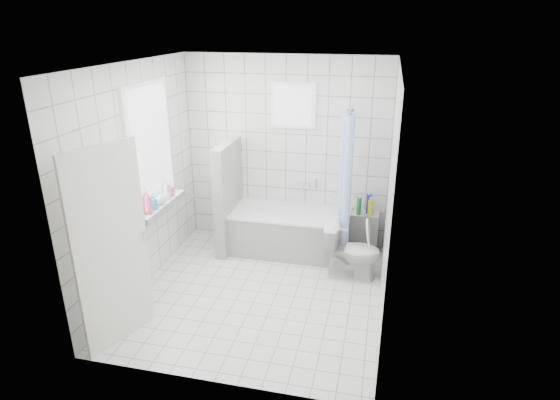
# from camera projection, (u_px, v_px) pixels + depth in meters

# --- Properties ---
(ground) EXTENTS (3.00, 3.00, 0.00)m
(ground) POSITION_uv_depth(u_px,v_px,m) (259.00, 292.00, 5.52)
(ground) COLOR white
(ground) RESTS_ON ground
(ceiling) EXTENTS (3.00, 3.00, 0.00)m
(ceiling) POSITION_uv_depth(u_px,v_px,m) (254.00, 64.00, 4.58)
(ceiling) COLOR white
(ceiling) RESTS_ON ground
(wall_back) EXTENTS (2.80, 0.02, 2.60)m
(wall_back) POSITION_uv_depth(u_px,v_px,m) (286.00, 152.00, 6.41)
(wall_back) COLOR white
(wall_back) RESTS_ON ground
(wall_front) EXTENTS (2.80, 0.02, 2.60)m
(wall_front) POSITION_uv_depth(u_px,v_px,m) (205.00, 251.00, 3.68)
(wall_front) COLOR white
(wall_front) RESTS_ON ground
(wall_left) EXTENTS (0.02, 3.00, 2.60)m
(wall_left) POSITION_uv_depth(u_px,v_px,m) (138.00, 179.00, 5.34)
(wall_left) COLOR white
(wall_left) RESTS_ON ground
(wall_right) EXTENTS (0.02, 3.00, 2.60)m
(wall_right) POSITION_uv_depth(u_px,v_px,m) (389.00, 199.00, 4.76)
(wall_right) COLOR white
(wall_right) RESTS_ON ground
(window_left) EXTENTS (0.01, 0.90, 1.40)m
(window_left) POSITION_uv_depth(u_px,v_px,m) (152.00, 147.00, 5.49)
(window_left) COLOR white
(window_left) RESTS_ON wall_left
(window_back) EXTENTS (0.50, 0.01, 0.50)m
(window_back) POSITION_uv_depth(u_px,v_px,m) (293.00, 106.00, 6.11)
(window_back) COLOR white
(window_back) RESTS_ON wall_back
(window_sill) EXTENTS (0.18, 1.02, 0.08)m
(window_sill) POSITION_uv_depth(u_px,v_px,m) (161.00, 206.00, 5.75)
(window_sill) COLOR white
(window_sill) RESTS_ON wall_left
(door) EXTENTS (0.32, 0.76, 2.00)m
(door) POSITION_uv_depth(u_px,v_px,m) (112.00, 249.00, 4.38)
(door) COLOR silver
(door) RESTS_ON ground
(bathtub) EXTENTS (1.59, 0.77, 0.58)m
(bathtub) POSITION_uv_depth(u_px,v_px,m) (291.00, 231.00, 6.40)
(bathtub) COLOR white
(bathtub) RESTS_ON ground
(partition_wall) EXTENTS (0.15, 0.85, 1.50)m
(partition_wall) POSITION_uv_depth(u_px,v_px,m) (228.00, 196.00, 6.37)
(partition_wall) COLOR white
(partition_wall) RESTS_ON ground
(tiled_ledge) EXTENTS (0.40, 0.24, 0.55)m
(tiled_ledge) POSITION_uv_depth(u_px,v_px,m) (363.00, 231.00, 6.44)
(tiled_ledge) COLOR white
(tiled_ledge) RESTS_ON ground
(toilet) EXTENTS (0.68, 0.39, 0.69)m
(toilet) POSITION_uv_depth(u_px,v_px,m) (352.00, 252.00, 5.73)
(toilet) COLOR white
(toilet) RESTS_ON ground
(curtain_rod) EXTENTS (0.02, 0.80, 0.02)m
(curtain_rod) POSITION_uv_depth(u_px,v_px,m) (351.00, 109.00, 5.61)
(curtain_rod) COLOR silver
(curtain_rod) RESTS_ON wall_back
(shower_curtain) EXTENTS (0.14, 0.48, 1.78)m
(shower_curtain) POSITION_uv_depth(u_px,v_px,m) (346.00, 183.00, 5.82)
(shower_curtain) COLOR #4F6EEA
(shower_curtain) RESTS_ON curtain_rod
(tub_faucet) EXTENTS (0.18, 0.06, 0.06)m
(tub_faucet) POSITION_uv_depth(u_px,v_px,m) (303.00, 186.00, 6.48)
(tub_faucet) COLOR silver
(tub_faucet) RESTS_ON wall_back
(sill_bottles) EXTENTS (0.16, 0.72, 0.30)m
(sill_bottles) POSITION_uv_depth(u_px,v_px,m) (158.00, 196.00, 5.62)
(sill_bottles) COLOR silver
(sill_bottles) RESTS_ON window_sill
(ledge_bottles) EXTENTS (0.22, 0.16, 0.27)m
(ledge_bottles) POSITION_uv_depth(u_px,v_px,m) (364.00, 206.00, 6.27)
(ledge_bottles) COLOR red
(ledge_bottles) RESTS_ON tiled_ledge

